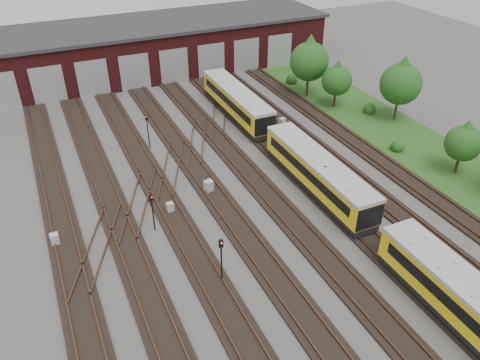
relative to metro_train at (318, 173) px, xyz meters
name	(u,v)px	position (x,y,z in m)	size (l,w,h in m)	color
ground	(288,253)	(-6.00, -5.77, -1.77)	(120.00, 120.00, 0.00)	#494744
track_network	(282,247)	(-6.17, -5.18, -1.66)	(30.40, 70.00, 0.33)	black
maintenance_shed	(138,48)	(-6.01, 34.21, 1.43)	(51.00, 12.50, 6.35)	#4E1315
grass_verge	(403,138)	(13.00, 4.23, -1.74)	(8.00, 55.00, 0.05)	#244416
metro_train	(318,173)	(0.00, 0.00, 0.00)	(2.57, 45.62, 2.81)	black
signal_mast_0	(221,256)	(-11.28, -6.34, 0.46)	(0.27, 0.26, 3.50)	black
signal_mast_1	(152,208)	(-13.74, 0.62, 0.27)	(0.29, 0.27, 3.19)	black
signal_mast_2	(147,127)	(-10.63, 13.10, 0.46)	(0.30, 0.29, 3.51)	black
signal_mast_3	(324,179)	(-0.30, -1.32, 0.26)	(0.31, 0.29, 3.16)	black
relay_cabinet_0	(55,240)	(-20.63, 1.97, -1.28)	(0.59, 0.49, 0.98)	#B1B5B7
relay_cabinet_1	(209,187)	(-8.27, 3.55, -1.20)	(0.68, 0.57, 1.13)	#B1B5B7
relay_cabinet_2	(170,208)	(-12.01, 2.24, -1.32)	(0.53, 0.45, 0.89)	#B1B5B7
relay_cabinet_3	(282,123)	(3.16, 11.53, -1.25)	(0.63, 0.52, 1.05)	#B1B5B7
relay_cabinet_4	(242,116)	(0.05, 14.79, -1.28)	(0.59, 0.49, 0.98)	#B1B5B7
tree_0	(310,57)	(10.00, 17.70, 3.00)	(4.48, 4.48, 7.42)	#372318
tree_1	(337,77)	(11.13, 13.63, 1.79)	(3.34, 3.34, 5.54)	#372318
tree_2	(402,79)	(15.13, 8.08, 2.81)	(4.30, 4.30, 7.13)	#372318
tree_3	(465,139)	(12.78, -2.78, 1.56)	(3.13, 3.13, 5.19)	#372318
bush_0	(398,145)	(10.77, 2.56, -1.13)	(1.29, 1.29, 1.29)	#1E4814
bush_1	(292,78)	(10.40, 21.96, -1.07)	(1.40, 1.40, 1.40)	#1E4814
bush_2	(370,107)	(13.75, 10.58, -1.09)	(1.36, 1.36, 1.36)	#1E4814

